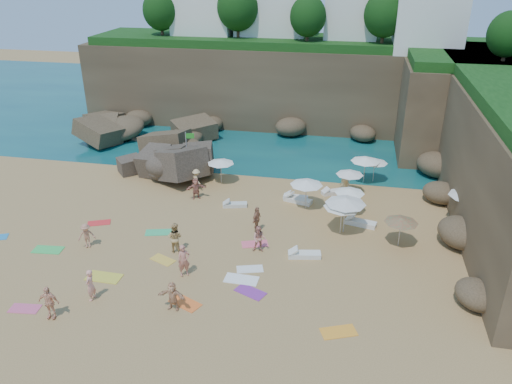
% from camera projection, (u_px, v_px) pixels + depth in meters
% --- Properties ---
extents(ground, '(120.00, 120.00, 0.00)m').
position_uv_depth(ground, '(216.00, 238.00, 31.69)').
color(ground, tan).
rests_on(ground, ground).
extents(seawater, '(120.00, 120.00, 0.00)m').
position_uv_depth(seawater, '(284.00, 109.00, 58.25)').
color(seawater, '#0C4751').
rests_on(seawater, ground).
extents(cliff_back, '(44.00, 8.00, 8.00)m').
position_uv_depth(cliff_back, '(297.00, 85.00, 51.75)').
color(cliff_back, brown).
rests_on(cliff_back, ground).
extents(cliff_corner, '(10.00, 12.00, 8.00)m').
position_uv_depth(cliff_corner, '(457.00, 106.00, 44.69)').
color(cliff_corner, brown).
rests_on(cliff_corner, ground).
extents(rock_promontory, '(12.00, 7.00, 2.00)m').
position_uv_depth(rock_promontory, '(150.00, 142.00, 47.80)').
color(rock_promontory, brown).
rests_on(rock_promontory, ground).
extents(clifftop_buildings, '(28.48, 9.48, 7.00)m').
position_uv_depth(clifftop_buildings, '(311.00, 11.00, 49.17)').
color(clifftop_buildings, white).
rests_on(clifftop_buildings, cliff_back).
extents(clifftop_trees, '(35.60, 23.82, 4.40)m').
position_uv_depth(clifftop_trees, '(324.00, 18.00, 43.29)').
color(clifftop_trees, '#11380F').
rests_on(clifftop_trees, ground).
extents(marina_masts, '(3.10, 0.10, 6.00)m').
position_uv_depth(marina_masts, '(149.00, 77.00, 59.87)').
color(marina_masts, white).
rests_on(marina_masts, ground).
extents(rock_outcrop, '(8.00, 6.59, 2.85)m').
position_uv_depth(rock_outcrop, '(152.00, 179.00, 39.97)').
color(rock_outcrop, brown).
rests_on(rock_outcrop, ground).
extents(flag_pole, '(0.71, 0.21, 3.67)m').
position_uv_depth(flag_pole, '(188.00, 148.00, 39.71)').
color(flag_pole, silver).
rests_on(flag_pole, ground).
extents(parasol_0, '(2.09, 2.09, 1.97)m').
position_uv_depth(parasol_0, '(221.00, 161.00, 38.56)').
color(parasol_0, silver).
rests_on(parasol_0, ground).
extents(parasol_1, '(2.01, 2.01, 1.90)m').
position_uv_depth(parasol_1, '(375.00, 161.00, 38.81)').
color(parasol_1, silver).
rests_on(parasol_1, ground).
extents(parasol_2, '(2.27, 2.27, 2.14)m').
position_uv_depth(parasol_2, '(366.00, 159.00, 38.54)').
color(parasol_2, silver).
rests_on(parasol_2, ground).
extents(parasol_3, '(2.04, 2.04, 1.93)m').
position_uv_depth(parasol_3, '(350.00, 191.00, 33.83)').
color(parasol_3, silver).
rests_on(parasol_3, ground).
extents(parasol_4, '(2.03, 2.03, 1.92)m').
position_uv_depth(parasol_4, '(350.00, 173.00, 36.69)').
color(parasol_4, silver).
rests_on(parasol_4, ground).
extents(parasol_6, '(2.05, 2.05, 1.94)m').
position_uv_depth(parasol_6, '(401.00, 220.00, 30.07)').
color(parasol_6, silver).
rests_on(parasol_6, ground).
extents(parasol_7, '(2.30, 2.30, 2.17)m').
position_uv_depth(parasol_7, '(307.00, 182.00, 34.54)').
color(parasol_7, silver).
rests_on(parasol_7, ground).
extents(parasol_8, '(2.54, 2.54, 2.40)m').
position_uv_depth(parasol_8, '(469.00, 193.00, 32.47)').
color(parasol_8, silver).
rests_on(parasol_8, ground).
extents(parasol_9, '(2.36, 2.36, 2.23)m').
position_uv_depth(parasol_9, '(342.00, 205.00, 31.34)').
color(parasol_9, silver).
rests_on(parasol_9, ground).
extents(parasol_11, '(2.60, 2.60, 2.46)m').
position_uv_depth(parasol_11, '(346.00, 201.00, 31.38)').
color(parasol_11, silver).
rests_on(parasol_11, ground).
extents(lounger_0, '(1.80, 1.39, 0.27)m').
position_uv_depth(lounger_0, '(333.00, 192.00, 37.47)').
color(lounger_0, silver).
rests_on(lounger_0, ground).
extents(lounger_1, '(2.14, 1.15, 0.32)m').
position_uv_depth(lounger_1, '(361.00, 223.00, 33.10)').
color(lounger_1, white).
rests_on(lounger_1, ground).
extents(lounger_2, '(1.80, 0.67, 0.28)m').
position_uv_depth(lounger_2, '(296.00, 197.00, 36.63)').
color(lounger_2, white).
rests_on(lounger_2, ground).
extents(lounger_3, '(1.81, 0.98, 0.27)m').
position_uv_depth(lounger_3, '(235.00, 205.00, 35.56)').
color(lounger_3, silver).
rests_on(lounger_3, ground).
extents(lounger_4, '(2.13, 1.24, 0.31)m').
position_uv_depth(lounger_4, '(298.00, 200.00, 36.16)').
color(lounger_4, silver).
rests_on(lounger_4, ground).
extents(lounger_5, '(2.01, 0.98, 0.30)m').
position_uv_depth(lounger_5, '(304.00, 255.00, 29.61)').
color(lounger_5, white).
rests_on(lounger_5, ground).
extents(towel_1, '(1.59, 0.92, 0.03)m').
position_uv_depth(towel_1, '(25.00, 309.00, 25.31)').
color(towel_1, '#DB557D').
rests_on(towel_1, ground).
extents(towel_2, '(1.86, 1.45, 0.03)m').
position_uv_depth(towel_2, '(185.00, 303.00, 25.72)').
color(towel_2, orange).
rests_on(towel_2, ground).
extents(towel_3, '(1.87, 1.07, 0.03)m').
position_uv_depth(towel_3, '(48.00, 250.00, 30.36)').
color(towel_3, green).
rests_on(towel_3, ground).
extents(towel_4, '(1.97, 1.02, 0.03)m').
position_uv_depth(towel_4, '(104.00, 277.00, 27.78)').
color(towel_4, gold).
rests_on(towel_4, ground).
extents(towel_5, '(1.89, 0.99, 0.03)m').
position_uv_depth(towel_5, '(241.00, 279.00, 27.58)').
color(towel_5, white).
rests_on(towel_5, ground).
extents(towel_6, '(1.85, 1.43, 0.03)m').
position_uv_depth(towel_6, '(250.00, 292.00, 26.57)').
color(towel_6, purple).
rests_on(towel_6, ground).
extents(towel_7, '(1.66, 1.27, 0.03)m').
position_uv_depth(towel_7, '(99.00, 223.00, 33.41)').
color(towel_7, red).
rests_on(towel_7, ground).
extents(towel_9, '(1.80, 1.30, 0.03)m').
position_uv_depth(towel_9, '(255.00, 244.00, 30.98)').
color(towel_9, '#F45F76').
rests_on(towel_9, ground).
extents(towel_10, '(1.88, 1.42, 0.03)m').
position_uv_depth(towel_10, '(339.00, 332.00, 23.75)').
color(towel_10, '#FF9C28').
rests_on(towel_10, ground).
extents(towel_11, '(1.81, 1.22, 0.03)m').
position_uv_depth(towel_11, '(158.00, 232.00, 32.26)').
color(towel_11, '#35B96E').
rests_on(towel_11, ground).
extents(towel_12, '(1.66, 1.27, 0.03)m').
position_uv_depth(towel_12, '(163.00, 260.00, 29.36)').
color(towel_12, gold).
rests_on(towel_12, ground).
extents(towel_13, '(1.66, 1.15, 0.03)m').
position_uv_depth(towel_13, '(250.00, 269.00, 28.50)').
color(towel_13, white).
rests_on(towel_13, ground).
extents(person_stand_1, '(1.03, 0.86, 1.93)m').
position_uv_depth(person_stand_1, '(175.00, 238.00, 29.81)').
color(person_stand_1, tan).
rests_on(person_stand_1, ground).
extents(person_stand_2, '(1.06, 1.09, 1.66)m').
position_uv_depth(person_stand_2, '(197.00, 180.00, 37.84)').
color(person_stand_2, '#E0BC7F').
rests_on(person_stand_2, ground).
extents(person_stand_3, '(0.67, 1.10, 1.75)m').
position_uv_depth(person_stand_3, '(257.00, 219.00, 32.05)').
color(person_stand_3, '#A77353').
rests_on(person_stand_3, ground).
extents(person_stand_4, '(0.90, 0.90, 1.68)m').
position_uv_depth(person_stand_4, '(345.00, 183.00, 37.28)').
color(person_stand_4, tan).
rests_on(person_stand_4, ground).
extents(person_stand_5, '(1.51, 1.11, 1.61)m').
position_uv_depth(person_stand_5, '(196.00, 188.00, 36.48)').
color(person_stand_5, '#B66F5B').
rests_on(person_stand_5, ground).
extents(person_stand_6, '(0.43, 0.65, 1.79)m').
position_uv_depth(person_stand_6, '(90.00, 285.00, 25.65)').
color(person_stand_6, '#FAA38E').
rests_on(person_stand_6, ground).
extents(person_lie_0, '(1.65, 1.87, 0.42)m').
position_uv_depth(person_lie_0, '(88.00, 244.00, 30.57)').
color(person_lie_0, tan).
rests_on(person_lie_0, ground).
extents(person_lie_1, '(1.17, 1.86, 0.44)m').
position_uv_depth(person_lie_1, '(51.00, 314.00, 24.62)').
color(person_lie_1, '#F8B38D').
rests_on(person_lie_1, ground).
extents(person_lie_3, '(1.58, 1.68, 0.42)m').
position_uv_depth(person_lie_3, '(173.00, 306.00, 25.21)').
color(person_lie_3, tan).
rests_on(person_lie_3, ground).
extents(person_lie_4, '(1.63, 1.95, 0.45)m').
position_uv_depth(person_lie_4, '(185.00, 272.00, 27.87)').
color(person_lie_4, tan).
rests_on(person_lie_4, ground).
extents(person_lie_5, '(0.90, 1.72, 0.64)m').
position_uv_depth(person_lie_5, '(259.00, 247.00, 30.10)').
color(person_lie_5, tan).
rests_on(person_lie_5, ground).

